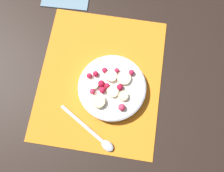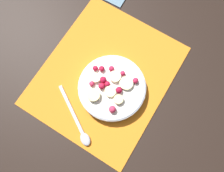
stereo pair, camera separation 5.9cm
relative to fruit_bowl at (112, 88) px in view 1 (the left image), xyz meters
name	(u,v)px [view 1 (the left image)]	position (x,y,z in m)	size (l,w,h in m)	color
ground_plane	(100,79)	(-0.03, -0.04, -0.02)	(3.00, 3.00, 0.00)	black
placemat	(100,78)	(-0.03, -0.04, -0.02)	(0.41, 0.35, 0.01)	orange
fruit_bowl	(112,88)	(0.00, 0.00, 0.00)	(0.19, 0.19, 0.05)	silver
spoon	(96,136)	(0.13, -0.02, -0.01)	(0.11, 0.17, 0.01)	#B2B2B7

